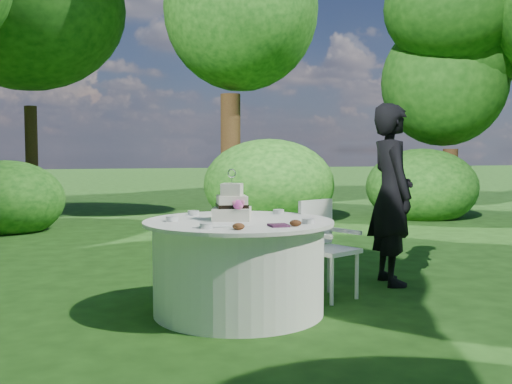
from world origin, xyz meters
TOP-DOWN VIEW (x-y plane):
  - ground at (0.00, 0.00)m, footprint 80.00×80.00m
  - napkins at (0.19, -0.48)m, footprint 0.14×0.14m
  - feather_plume at (-0.22, -0.38)m, footprint 0.48×0.07m
  - guest at (1.75, 0.61)m, footprint 0.52×0.71m
  - table at (0.00, 0.00)m, footprint 1.56×1.56m
  - cake at (-0.04, 0.05)m, footprint 0.39×0.39m
  - chair at (0.89, 0.29)m, footprint 0.55×0.55m
  - votives at (-0.05, 0.03)m, footprint 1.11×1.02m
  - petal_cups at (0.08, -0.53)m, footprint 0.55×0.16m

SIDE VIEW (x-z plane):
  - ground at x=0.00m, z-range 0.00..0.00m
  - table at x=0.00m, z-range 0.00..0.77m
  - chair at x=0.89m, z-range 0.07..0.96m
  - feather_plume at x=-0.22m, z-range 0.77..0.78m
  - napkins at x=0.19m, z-range 0.77..0.79m
  - votives at x=-0.05m, z-range 0.77..0.81m
  - petal_cups at x=0.08m, z-range 0.77..0.82m
  - cake at x=-0.04m, z-range 0.67..1.10m
  - guest at x=1.75m, z-range 0.00..1.81m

